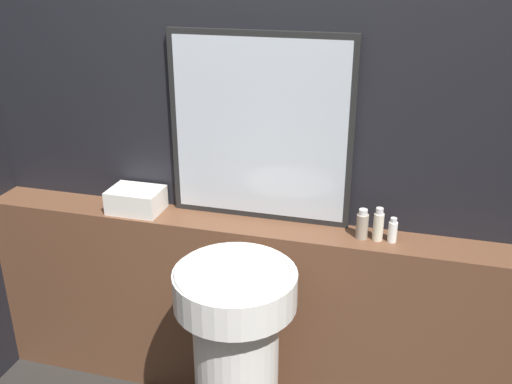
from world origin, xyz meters
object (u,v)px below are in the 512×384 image
object	(u,v)px
mirror	(260,129)
shampoo_bottle	(362,225)
towel_stack	(136,200)
lotion_bottle	(393,231)
pedestal_sink	(236,358)
conditioner_bottle	(378,225)

from	to	relation	value
mirror	shampoo_bottle	distance (m)	0.58
towel_stack	lotion_bottle	distance (m)	1.14
mirror	lotion_bottle	bearing A→B (deg)	-8.33
pedestal_sink	conditioner_bottle	xyz separation A→B (m)	(0.49, 0.40, 0.46)
mirror	conditioner_bottle	distance (m)	0.63
shampoo_bottle	lotion_bottle	world-z (taller)	shampoo_bottle
mirror	lotion_bottle	size ratio (longest dim) A/B	7.64
conditioner_bottle	lotion_bottle	xyz separation A→B (m)	(0.06, -0.00, -0.02)
mirror	conditioner_bottle	size ratio (longest dim) A/B	5.67
towel_stack	conditioner_bottle	distance (m)	1.09
pedestal_sink	lotion_bottle	xyz separation A→B (m)	(0.55, 0.40, 0.44)
towel_stack	lotion_bottle	xyz separation A→B (m)	(1.14, 0.00, -0.00)
towel_stack	conditioner_bottle	world-z (taller)	conditioner_bottle
pedestal_sink	towel_stack	bearing A→B (deg)	146.10
shampoo_bottle	conditioner_bottle	xyz separation A→B (m)	(0.06, 0.00, 0.01)
shampoo_bottle	mirror	bearing A→B (deg)	169.49
towel_stack	shampoo_bottle	bearing A→B (deg)	-0.00
pedestal_sink	shampoo_bottle	world-z (taller)	shampoo_bottle
towel_stack	shampoo_bottle	distance (m)	1.02
shampoo_bottle	conditioner_bottle	world-z (taller)	conditioner_bottle
pedestal_sink	conditioner_bottle	size ratio (longest dim) A/B	6.48
towel_stack	conditioner_bottle	xyz separation A→B (m)	(1.09, 0.00, 0.01)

